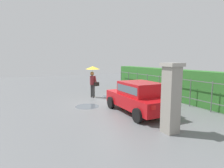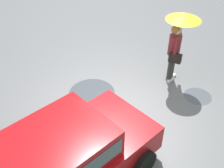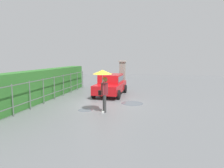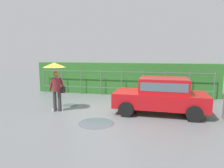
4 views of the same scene
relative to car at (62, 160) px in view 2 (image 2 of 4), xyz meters
The scene contains 5 objects.
ground_plane 2.68m from the car, behind, with size 40.00×40.00×0.00m, color slate.
car is the anchor object (origin of this frame).
pedestrian 4.48m from the car, behind, with size 0.94×0.94×2.08m.
puddle_near 2.98m from the car, 141.27° to the right, with size 1.29×1.29×0.00m, color #4C545B.
puddle_far 4.31m from the car, behind, with size 0.76×0.76×0.00m, color #4C545B.
Camera 2 is at (4.00, 2.90, 4.86)m, focal length 43.37 mm.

